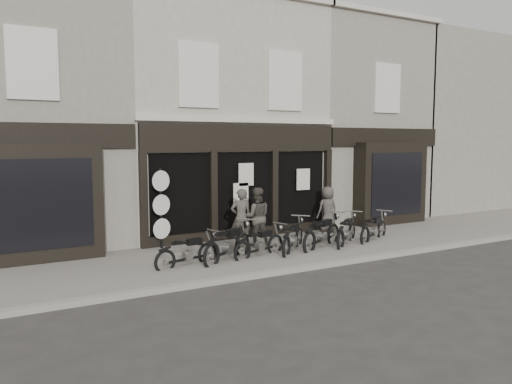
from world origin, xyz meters
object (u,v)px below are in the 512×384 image
motorcycle_5 (347,234)px  advert_sign_post (161,211)px  motorcycle_4 (322,236)px  motorcycle_1 (228,247)px  man_centre (256,217)px  motorcycle_0 (188,255)px  motorcycle_6 (374,231)px  motorcycle_2 (260,246)px  motorcycle_3 (293,240)px  man_left (241,218)px  man_right (328,210)px

motorcycle_5 → advert_sign_post: bearing=120.7°
motorcycle_4 → advert_sign_post: (-4.38, 2.20, 0.80)m
motorcycle_1 → man_centre: bearing=4.7°
motorcycle_0 → motorcycle_6: size_ratio=1.00×
motorcycle_5 → man_centre: (-2.65, 1.12, 0.61)m
motorcycle_2 → motorcycle_6: size_ratio=1.00×
motorcycle_3 → man_left: bearing=91.9°
motorcycle_1 → man_left: size_ratio=1.15×
motorcycle_5 → man_centre: bearing=120.1°
motorcycle_0 → man_centre: size_ratio=1.07×
motorcycle_6 → man_left: (-4.34, 1.14, 0.62)m
motorcycle_3 → man_left: size_ratio=0.99×
motorcycle_1 → motorcycle_2: motorcycle_1 is taller
motorcycle_2 → motorcycle_5: 3.21m
man_left → advert_sign_post: size_ratio=0.70×
motorcycle_0 → motorcycle_2: (2.19, -0.00, 0.00)m
motorcycle_0 → motorcycle_3: (3.37, 0.09, 0.04)m
motorcycle_6 → man_centre: size_ratio=1.07×
motorcycle_3 → man_left: man_left is taller
motorcycle_5 → man_right: man_right is taller
motorcycle_2 → man_left: bearing=70.2°
motorcycle_6 → man_right: bearing=82.7°
motorcycle_3 → advert_sign_post: 4.06m
motorcycle_3 → motorcycle_6: bearing=-41.5°
motorcycle_4 → man_centre: bearing=120.2°
motorcycle_2 → motorcycle_1: bearing=159.8°
motorcycle_2 → man_left: man_left is taller
motorcycle_0 → motorcycle_4: (4.43, 0.07, 0.07)m
motorcycle_4 → motorcycle_3: bearing=152.9°
motorcycle_6 → motorcycle_1: bearing=155.1°
motorcycle_2 → motorcycle_3: (1.19, 0.09, 0.04)m
motorcycle_1 → man_right: man_right is taller
motorcycle_1 → man_right: 5.16m
motorcycle_0 → man_left: man_left is taller
motorcycle_3 → motorcycle_4: 1.06m
motorcycle_1 → man_centre: 2.01m
man_centre → man_left: bearing=13.7°
man_left → motorcycle_4: bearing=164.9°
motorcycle_2 → man_right: size_ratio=1.18×
motorcycle_0 → advert_sign_post: 2.43m
man_right → advert_sign_post: 5.97m
motorcycle_1 → man_left: 1.69m
motorcycle_6 → man_left: man_left is taller
motorcycle_5 → man_left: 3.42m
motorcycle_2 → motorcycle_6: (4.40, 0.12, 0.02)m
motorcycle_4 → man_right: (1.58, 1.79, 0.50)m
motorcycle_0 → motorcycle_3: motorcycle_3 is taller
motorcycle_0 → man_right: man_right is taller
motorcycle_6 → advert_sign_post: size_ratio=0.76×
motorcycle_2 → motorcycle_3: 1.19m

